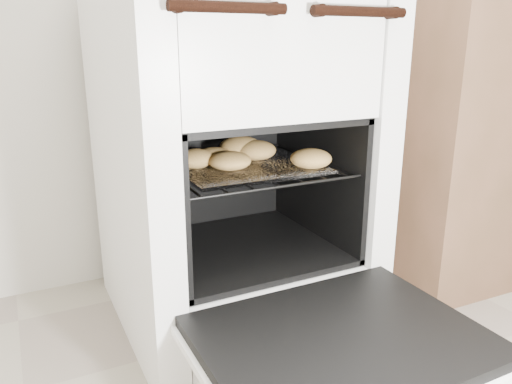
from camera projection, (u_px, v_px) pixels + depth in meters
stove at (231, 159)px, 1.36m from camera, size 0.63×0.70×0.96m
oven_door at (341, 343)px, 0.98m from camera, size 0.57×0.44×0.04m
oven_rack at (242, 167)px, 1.30m from camera, size 0.46×0.44×0.01m
foil_sheet at (245, 166)px, 1.28m from camera, size 0.36×0.31×0.01m
baked_rolls at (243, 154)px, 1.29m from camera, size 0.38×0.34×0.06m
counter at (484, 132)px, 1.81m from camera, size 0.95×0.65×0.93m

